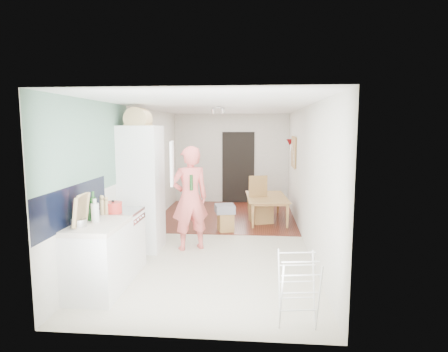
# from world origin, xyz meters

# --- Properties ---
(room_shell) EXTENTS (3.20, 7.00, 2.50)m
(room_shell) POSITION_xyz_m (0.00, 0.00, 1.25)
(room_shell) COLOR beige
(room_shell) RESTS_ON ground
(floor) EXTENTS (3.20, 7.00, 0.01)m
(floor) POSITION_xyz_m (0.00, 0.00, 0.00)
(floor) COLOR beige
(floor) RESTS_ON ground
(wood_floor_overlay) EXTENTS (3.20, 3.30, 0.01)m
(wood_floor_overlay) POSITION_xyz_m (0.00, 1.85, 0.01)
(wood_floor_overlay) COLOR maroon
(wood_floor_overlay) RESTS_ON room_shell
(sage_wall_panel) EXTENTS (0.02, 3.00, 1.30)m
(sage_wall_panel) POSITION_xyz_m (-1.59, -2.00, 1.85)
(sage_wall_panel) COLOR gray
(sage_wall_panel) RESTS_ON room_shell
(tile_splashback) EXTENTS (0.02, 1.90, 0.50)m
(tile_splashback) POSITION_xyz_m (-1.59, -2.55, 1.15)
(tile_splashback) COLOR black
(tile_splashback) RESTS_ON room_shell
(doorway_recess) EXTENTS (0.90, 0.04, 2.00)m
(doorway_recess) POSITION_xyz_m (0.20, 3.48, 1.00)
(doorway_recess) COLOR black
(doorway_recess) RESTS_ON room_shell
(base_cabinet) EXTENTS (0.60, 0.90, 0.86)m
(base_cabinet) POSITION_xyz_m (-1.30, -2.55, 0.43)
(base_cabinet) COLOR white
(base_cabinet) RESTS_ON room_shell
(worktop) EXTENTS (0.62, 0.92, 0.06)m
(worktop) POSITION_xyz_m (-1.30, -2.55, 0.89)
(worktop) COLOR silver
(worktop) RESTS_ON room_shell
(range_cooker) EXTENTS (0.60, 0.60, 0.88)m
(range_cooker) POSITION_xyz_m (-1.30, -1.80, 0.44)
(range_cooker) COLOR white
(range_cooker) RESTS_ON room_shell
(cooker_top) EXTENTS (0.60, 0.60, 0.04)m
(cooker_top) POSITION_xyz_m (-1.30, -1.80, 0.90)
(cooker_top) COLOR #B4B4B6
(cooker_top) RESTS_ON room_shell
(fridge_housing) EXTENTS (0.66, 0.66, 2.15)m
(fridge_housing) POSITION_xyz_m (-1.27, -0.78, 1.07)
(fridge_housing) COLOR white
(fridge_housing) RESTS_ON room_shell
(fridge_door) EXTENTS (0.14, 0.56, 0.70)m
(fridge_door) POSITION_xyz_m (-0.66, -1.08, 1.55)
(fridge_door) COLOR white
(fridge_door) RESTS_ON room_shell
(fridge_interior) EXTENTS (0.02, 0.52, 0.66)m
(fridge_interior) POSITION_xyz_m (-0.96, -0.78, 1.55)
(fridge_interior) COLOR white
(fridge_interior) RESTS_ON room_shell
(pinboard) EXTENTS (0.03, 0.90, 0.70)m
(pinboard) POSITION_xyz_m (1.58, 1.90, 1.55)
(pinboard) COLOR tan
(pinboard) RESTS_ON room_shell
(pinboard_frame) EXTENTS (0.00, 0.94, 0.74)m
(pinboard_frame) POSITION_xyz_m (1.57, 1.90, 1.55)
(pinboard_frame) COLOR #AF7A41
(pinboard_frame) RESTS_ON room_shell
(wall_sconce) EXTENTS (0.18, 0.18, 0.16)m
(wall_sconce) POSITION_xyz_m (1.54, 2.55, 1.75)
(wall_sconce) COLOR maroon
(wall_sconce) RESTS_ON room_shell
(person) EXTENTS (0.92, 0.80, 2.13)m
(person) POSITION_xyz_m (-0.44, -0.70, 1.07)
(person) COLOR #E8645E
(person) RESTS_ON floor
(dining_table) EXTENTS (0.86, 1.41, 0.48)m
(dining_table) POSITION_xyz_m (0.98, 1.46, 0.24)
(dining_table) COLOR #AF7A41
(dining_table) RESTS_ON floor
(dining_chair) EXTENTS (0.56, 0.56, 1.04)m
(dining_chair) POSITION_xyz_m (0.82, 1.23, 0.52)
(dining_chair) COLOR #AF7A41
(dining_chair) RESTS_ON floor
(stool) EXTENTS (0.37, 0.37, 0.39)m
(stool) POSITION_xyz_m (0.09, 0.45, 0.19)
(stool) COLOR #AF7A41
(stool) RESTS_ON floor
(grey_drape) EXTENTS (0.46, 0.46, 0.17)m
(grey_drape) POSITION_xyz_m (0.07, 0.46, 0.47)
(grey_drape) COLOR gray
(grey_drape) RESTS_ON stool
(drying_rack) EXTENTS (0.45, 0.41, 0.78)m
(drying_rack) POSITION_xyz_m (1.16, -3.14, 0.39)
(drying_rack) COLOR white
(drying_rack) RESTS_ON floor
(bread_bin) EXTENTS (0.47, 0.45, 0.21)m
(bread_bin) POSITION_xyz_m (-1.27, -0.86, 2.26)
(bread_bin) COLOR tan
(bread_bin) RESTS_ON fridge_housing
(red_casserole) EXTENTS (0.30, 0.30, 0.15)m
(red_casserole) POSITION_xyz_m (-1.32, -1.96, 1.00)
(red_casserole) COLOR red
(red_casserole) RESTS_ON cooker_top
(steel_pan) EXTENTS (0.19, 0.19, 0.09)m
(steel_pan) POSITION_xyz_m (-1.45, -2.73, 0.97)
(steel_pan) COLOR #B4B4B6
(steel_pan) RESTS_ON worktop
(held_bottle) EXTENTS (0.06, 0.06, 0.27)m
(held_bottle) POSITION_xyz_m (-0.39, -0.84, 1.20)
(held_bottle) COLOR #184019
(held_bottle) RESTS_ON person
(bottle_a) EXTENTS (0.08, 0.08, 0.32)m
(bottle_a) POSITION_xyz_m (-1.38, -2.47, 1.08)
(bottle_a) COLOR #184019
(bottle_a) RESTS_ON worktop
(bottle_b) EXTENTS (0.07, 0.07, 0.27)m
(bottle_b) POSITION_xyz_m (-1.46, -2.42, 1.05)
(bottle_b) COLOR #184019
(bottle_b) RESTS_ON worktop
(bottle_c) EXTENTS (0.10, 0.10, 0.24)m
(bottle_c) POSITION_xyz_m (-1.34, -2.50, 1.04)
(bottle_c) COLOR beige
(bottle_c) RESTS_ON worktop
(pepper_mill_front) EXTENTS (0.06, 0.06, 0.20)m
(pepper_mill_front) POSITION_xyz_m (-1.37, -2.07, 1.02)
(pepper_mill_front) COLOR tan
(pepper_mill_front) RESTS_ON worktop
(pepper_mill_back) EXTENTS (0.07, 0.07, 0.21)m
(pepper_mill_back) POSITION_xyz_m (-1.42, -2.09, 1.03)
(pepper_mill_back) COLOR tan
(pepper_mill_back) RESTS_ON worktop
(chopping_boards) EXTENTS (0.13, 0.30, 0.40)m
(chopping_boards) POSITION_xyz_m (-1.42, -2.72, 1.12)
(chopping_boards) COLOR tan
(chopping_boards) RESTS_ON worktop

